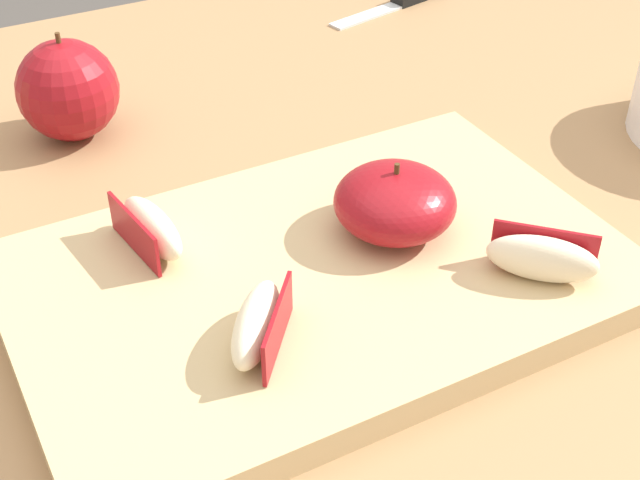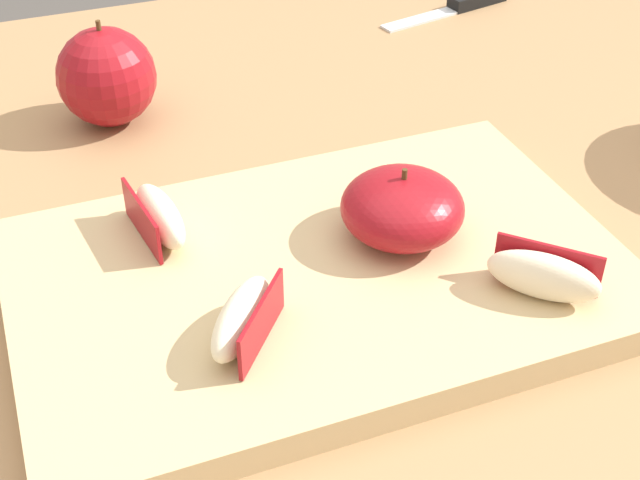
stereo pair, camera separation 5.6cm
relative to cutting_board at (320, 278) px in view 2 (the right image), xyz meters
name	(u,v)px [view 2 (the right image)]	position (x,y,z in m)	size (l,w,h in m)	color
dining_table	(305,331)	(0.01, 0.07, -0.11)	(1.18, 0.92, 0.73)	#9E754C
cutting_board	(320,278)	(0.00, 0.00, 0.00)	(0.39, 0.25, 0.02)	tan
apple_half_skin_up	(402,207)	(0.06, 0.01, 0.03)	(0.08, 0.08, 0.05)	maroon
apple_wedge_front	(159,218)	(-0.09, 0.07, 0.03)	(0.03, 0.07, 0.03)	beige
apple_wedge_near_knife	(243,318)	(-0.07, -0.05, 0.03)	(0.06, 0.07, 0.03)	beige
apple_wedge_left	(544,275)	(0.12, -0.08, 0.03)	(0.07, 0.07, 0.03)	beige
paring_knife	(468,2)	(0.32, 0.39, 0.00)	(0.16, 0.05, 0.01)	silver
whole_apple_red_delicious	(107,77)	(-0.08, 0.28, 0.03)	(0.08, 0.08, 0.09)	maroon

